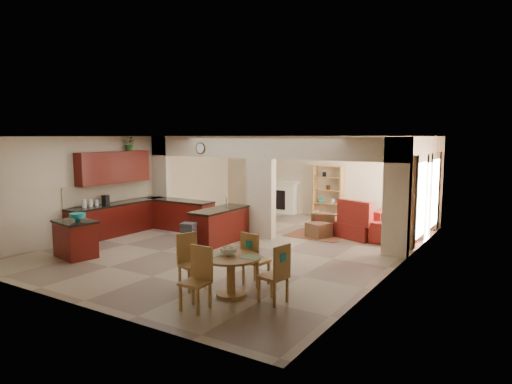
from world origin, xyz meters
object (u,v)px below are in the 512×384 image
Objects in this scene: kitchen_island at (75,239)px; dining_table at (231,269)px; armchair at (326,222)px; sofa at (403,222)px.

dining_table is at bearing 8.73° from kitchen_island.
dining_table is 1.48× the size of armchair.
sofa is at bearing -169.30° from armchair.
kitchen_island is at bearing 44.51° from armchair.
dining_table is 5.76m from armchair.
sofa reaches higher than armchair.
dining_table is (4.56, -0.19, 0.05)m from kitchen_island.
sofa is 2.14m from armchair.
dining_table is at bearing 86.39° from armchair.
sofa is at bearing 78.61° from dining_table.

